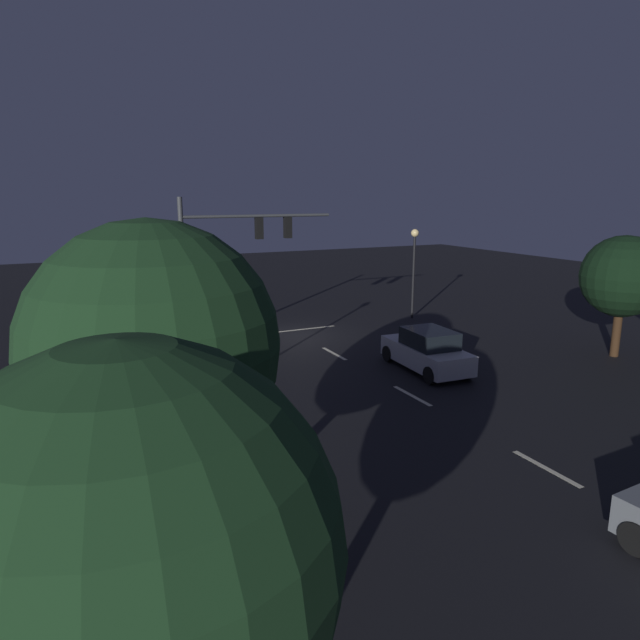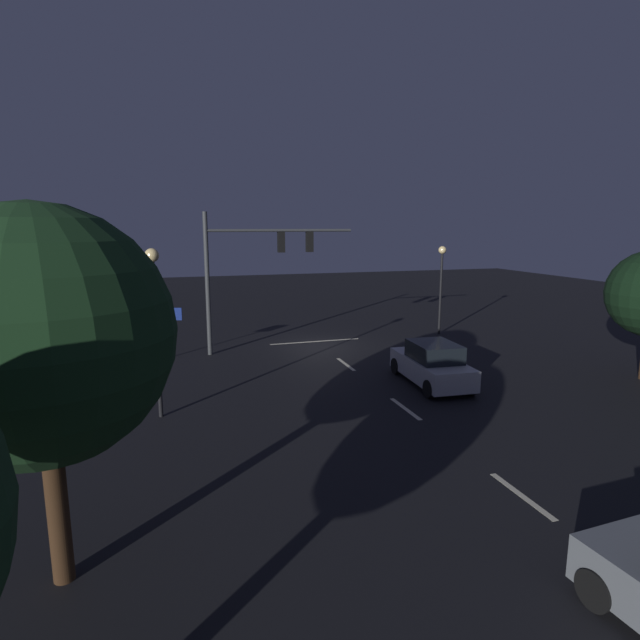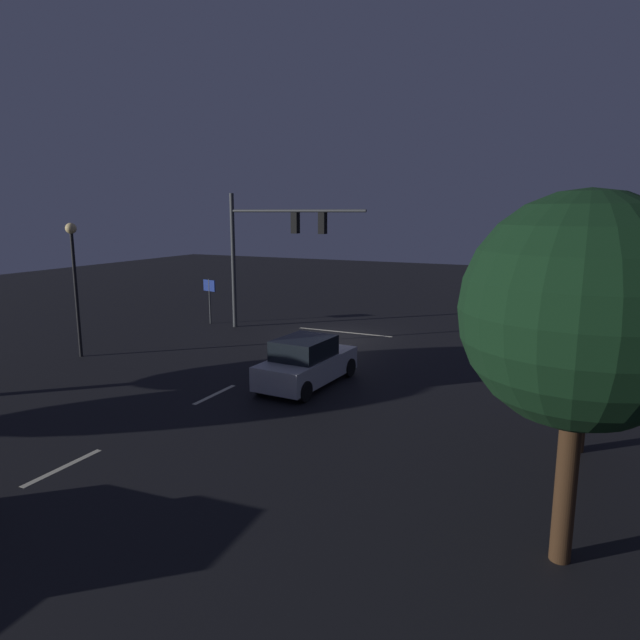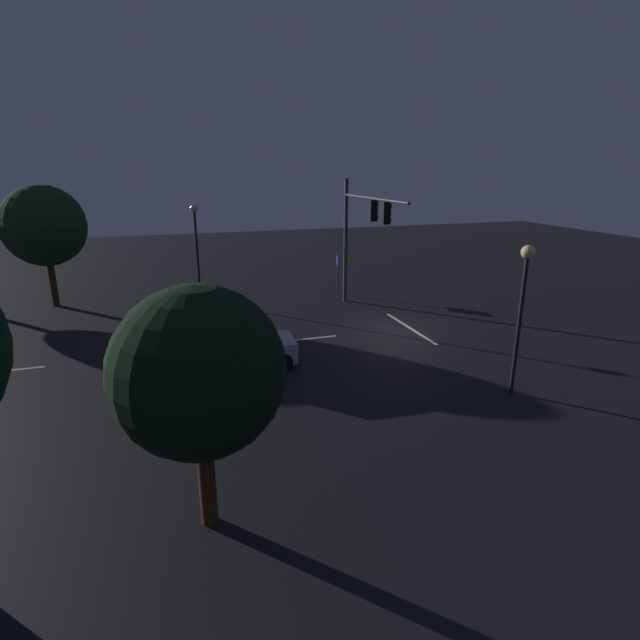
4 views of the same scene
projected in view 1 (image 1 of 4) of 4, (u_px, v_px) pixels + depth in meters
ground_plane at (298, 334)px, 28.65m from camera, size 80.00×80.00×0.00m
traffic_signal_assembly at (232, 246)px, 25.90m from camera, size 7.36×0.47×6.85m
lane_dash_far at (334, 354)px, 25.13m from camera, size 0.16×2.20×0.01m
lane_dash_mid at (412, 396)px, 19.86m from camera, size 0.16×2.20×0.01m
lane_dash_near at (546, 468)px, 14.59m from camera, size 0.16×2.20×0.01m
stop_bar at (292, 330)px, 29.41m from camera, size 5.00×0.16×0.01m
car_approaching at (427, 351)px, 22.63m from camera, size 2.13×4.46×1.70m
street_lamp_left_kerb at (414, 256)px, 31.74m from camera, size 0.44×0.44×5.06m
street_lamp_right_kerb at (165, 300)px, 17.13m from camera, size 0.44×0.44×5.50m
route_sign at (147, 315)px, 24.96m from camera, size 0.89×0.28×2.41m
tree_right_near at (153, 347)px, 9.50m from camera, size 4.31×4.31×6.58m
tree_left_far at (623, 277)px, 24.00m from camera, size 3.49×3.49×5.28m
tree_right_far at (132, 550)px, 4.76m from camera, size 3.66×3.66×5.84m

